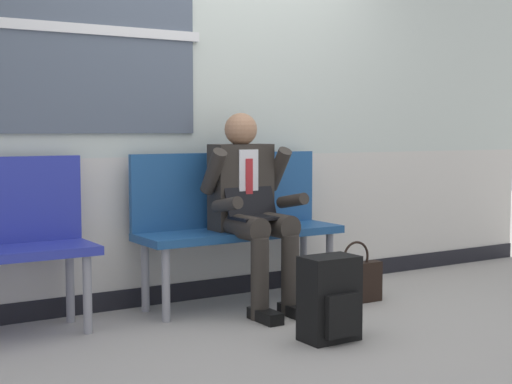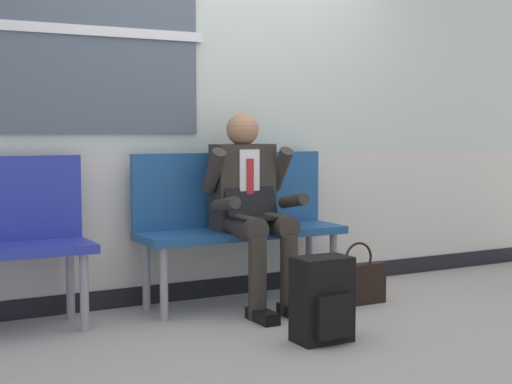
# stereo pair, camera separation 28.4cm
# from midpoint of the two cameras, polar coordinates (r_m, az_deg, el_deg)

# --- Properties ---
(ground_plane) EXTENTS (18.00, 18.00, 0.00)m
(ground_plane) POSITION_cam_midpoint_polar(r_m,az_deg,el_deg) (4.74, -1.61, -9.11)
(ground_plane) COLOR #9E9991
(station_wall) EXTENTS (6.01, 0.17, 2.69)m
(station_wall) POSITION_cam_midpoint_polar(r_m,az_deg,el_deg) (5.11, -5.15, 7.05)
(station_wall) COLOR beige
(station_wall) RESTS_ON ground
(bench_with_person) EXTENTS (1.38, 0.42, 0.98)m
(bench_with_person) POSITION_cam_midpoint_polar(r_m,az_deg,el_deg) (4.92, -3.29, -1.84)
(bench_with_person) COLOR navy
(bench_with_person) RESTS_ON ground
(person_seated) EXTENTS (0.57, 0.70, 1.24)m
(person_seated) POSITION_cam_midpoint_polar(r_m,az_deg,el_deg) (4.73, -2.08, -0.95)
(person_seated) COLOR #2D2823
(person_seated) RESTS_ON ground
(backpack) EXTENTS (0.30, 0.24, 0.46)m
(backpack) POSITION_cam_midpoint_polar(r_m,az_deg,el_deg) (4.08, 3.65, -8.16)
(backpack) COLOR black
(backpack) RESTS_ON ground
(handbag) EXTENTS (0.39, 0.08, 0.41)m
(handbag) POSITION_cam_midpoint_polar(r_m,az_deg,el_deg) (4.97, 5.95, -6.76)
(handbag) COLOR black
(handbag) RESTS_ON ground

